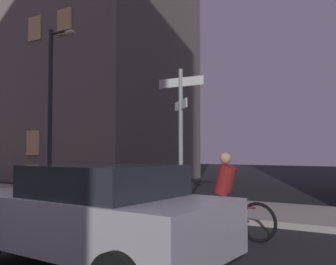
{
  "coord_description": "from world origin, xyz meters",
  "views": [
    {
      "loc": [
        4.06,
        -2.52,
        1.66
      ],
      "look_at": [
        -1.55,
        6.67,
        2.13
      ],
      "focal_mm": 42.53,
      "sensor_mm": 36.0,
      "label": 1
    }
  ],
  "objects": [
    {
      "name": "car_near_left",
      "position": [
        0.35,
        1.64,
        0.78
      ],
      "size": [
        3.98,
        2.15,
        1.46
      ],
      "color": "#B7B7BC",
      "rests_on": "ground_plane"
    },
    {
      "name": "signpost",
      "position": [
        -1.14,
        6.66,
        2.29
      ],
      "size": [
        1.36,
        0.81,
        3.68
      ],
      "color": "gray",
      "rests_on": "sidewalk_kerb"
    },
    {
      "name": "street_lamp",
      "position": [
        -6.59,
        7.21,
        3.53
      ],
      "size": [
        1.23,
        0.28,
        5.78
      ],
      "color": "#2D2D30",
      "rests_on": "sidewalk_kerb"
    },
    {
      "name": "building_left_block",
      "position": [
        -10.66,
        14.61,
        10.0
      ],
      "size": [
        8.19,
        8.01,
        20.0
      ],
      "color": "slate",
      "rests_on": "ground_plane"
    },
    {
      "name": "sidewalk_kerb",
      "position": [
        0.0,
        7.43,
        0.07
      ],
      "size": [
        40.0,
        3.02,
        0.14
      ],
      "primitive_type": "cube",
      "color": "#9E9991",
      "rests_on": "ground_plane"
    },
    {
      "name": "cyclist",
      "position": [
        1.1,
        4.53,
        0.75
      ],
      "size": [
        1.82,
        0.36,
        1.61
      ],
      "color": "black",
      "rests_on": "ground_plane"
    }
  ]
}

